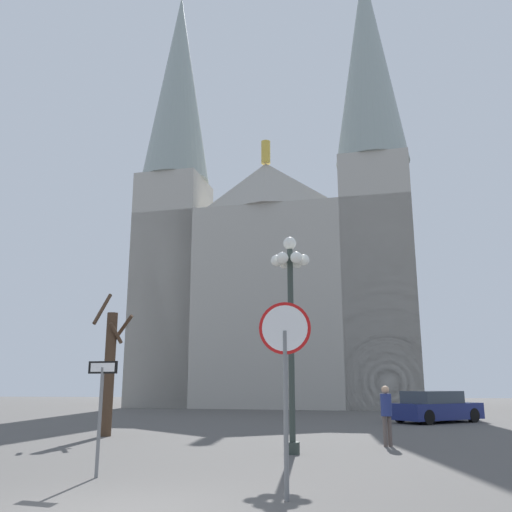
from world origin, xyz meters
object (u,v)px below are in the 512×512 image
one_way_arrow_sign (101,402)px  bare_tree (110,368)px  parked_car_near_navy (435,407)px  pedestrian_walking (386,409)px  cathedral (277,263)px  street_lamp (291,301)px  stop_sign (285,356)px

one_way_arrow_sign → bare_tree: 8.59m
bare_tree → parked_car_near_navy: bearing=32.5°
parked_car_near_navy → pedestrian_walking: bearing=-108.3°
one_way_arrow_sign → cathedral: bearing=88.1°
bare_tree → pedestrian_walking: bearing=-12.3°
street_lamp → parked_car_near_navy: size_ratio=1.26×
parked_car_near_navy → bare_tree: bearing=-147.5°
one_way_arrow_sign → parked_car_near_navy: 18.66m
one_way_arrow_sign → street_lamp: size_ratio=0.38×
bare_tree → parked_car_near_navy: size_ratio=1.10×
cathedral → parked_car_near_navy: (8.51, -15.94, -10.47)m
street_lamp → bare_tree: bearing=148.8°
cathedral → street_lamp: 28.98m
one_way_arrow_sign → parked_car_near_navy: bearing=59.2°
cathedral → bare_tree: cathedral is taller
stop_sign → pedestrian_walking: 8.13m
street_lamp → pedestrian_walking: size_ratio=3.39×
bare_tree → parked_car_near_navy: bare_tree is taller
street_lamp → bare_tree: size_ratio=1.15×
cathedral → street_lamp: size_ratio=6.28×
pedestrian_walking → one_way_arrow_sign: bearing=-136.2°
stop_sign → one_way_arrow_sign: 4.23m
cathedral → street_lamp: (2.56, -27.96, -7.17)m
cathedral → street_lamp: bearing=-84.8°
stop_sign → street_lamp: 5.93m
street_lamp → pedestrian_walking: bearing=37.3°
street_lamp → pedestrian_walking: street_lamp is taller
cathedral → parked_car_near_navy: 20.88m
cathedral → one_way_arrow_sign: 33.40m
one_way_arrow_sign → parked_car_near_navy: size_ratio=0.49×
cathedral → stop_sign: bearing=-85.3°
parked_car_near_navy → pedestrian_walking: 10.56m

